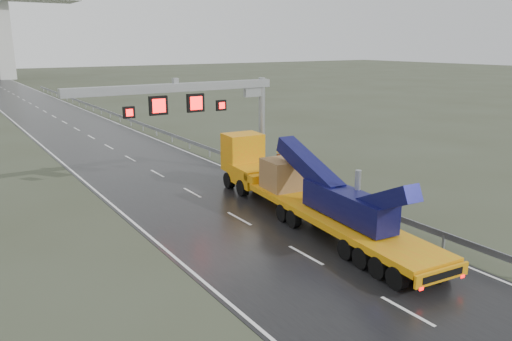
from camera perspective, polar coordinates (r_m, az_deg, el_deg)
ground at (r=21.20m, az=12.66°, el=-13.18°), size 400.00×400.00×0.00m
road at (r=55.47m, az=-18.30°, el=3.63°), size 11.00×200.00×0.02m
guardrail at (r=48.09m, az=-8.15°, el=3.49°), size 0.20×140.00×1.40m
sign_gantry at (r=34.94m, az=-5.92°, el=7.63°), size 14.90×1.20×7.42m
heavy_haul_truck at (r=28.88m, az=4.39°, el=-1.68°), size 4.48×18.96×4.41m
exit_sign_pair at (r=35.76m, az=3.54°, el=1.63°), size 1.40×0.64×2.56m
striped_barrier at (r=35.33m, az=3.22°, el=-0.51°), size 0.78×0.51×1.22m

